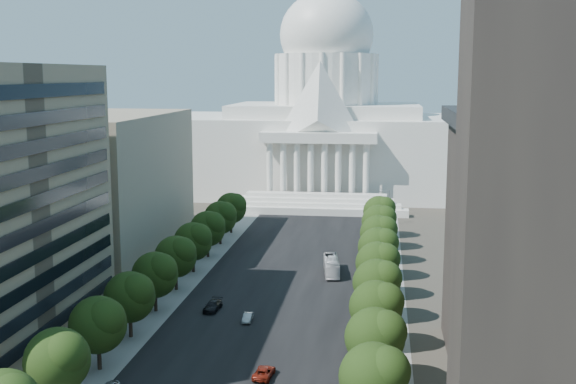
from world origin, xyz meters
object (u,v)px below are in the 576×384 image
at_px(car_dark_b, 213,306).
at_px(city_bus, 332,266).
at_px(car_silver, 248,318).
at_px(car_red, 264,372).

height_order(car_dark_b, city_bus, city_bus).
distance_m(car_silver, car_dark_b, 8.06).
bearing_deg(car_silver, car_dark_b, 145.29).
bearing_deg(car_dark_b, city_bus, 58.93).
bearing_deg(city_bus, car_red, -102.69).
height_order(car_silver, city_bus, city_bus).
relative_size(car_silver, car_dark_b, 0.72).
bearing_deg(car_red, city_bus, -90.49).
distance_m(car_silver, car_red, 21.56).
bearing_deg(car_red, car_dark_b, -57.85).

